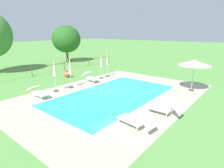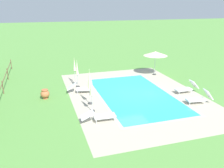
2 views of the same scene
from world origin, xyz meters
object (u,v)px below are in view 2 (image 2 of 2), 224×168
Objects in this scene: patio_umbrella_open_foreground at (155,54)px; patio_umbrella_closed_row_east at (77,70)px; sun_lounger_north_near_steps at (81,88)px; sun_lounger_north_mid at (187,88)px; patio_umbrella_closed_row_centre at (75,67)px; terracotta_urn_near_fence at (45,94)px; sun_lounger_north_end at (199,98)px; sun_lounger_north_far at (100,116)px; patio_umbrella_closed_row_mid_west at (92,89)px; patio_umbrella_closed_row_west at (90,82)px.

patio_umbrella_open_foreground reaches higher than patio_umbrella_closed_row_east.
sun_lounger_north_mid is at bearing -107.06° from sun_lounger_north_near_steps.
patio_umbrella_closed_row_centre is at bearing 93.32° from patio_umbrella_open_foreground.
terracotta_urn_near_fence is at bearing 124.72° from patio_umbrella_closed_row_east.
sun_lounger_north_end reaches higher than terracotta_urn_near_fence.
terracotta_urn_near_fence is (-2.86, 2.66, -1.09)m from patio_umbrella_closed_row_centre.
sun_lounger_north_far and terracotta_urn_near_fence have the same top height.
terracotta_urn_near_fence is (4.07, 10.22, -0.01)m from sun_lounger_north_end.
sun_lounger_north_far is 0.91× the size of patio_umbrella_closed_row_centre.
sun_lounger_north_far is 1.90m from patio_umbrella_closed_row_mid_west.
terracotta_urn_near_fence is at bearing 32.26° from sun_lounger_north_far.
patio_umbrella_open_foreground is at bearing -55.44° from patio_umbrella_closed_row_west.
patio_umbrella_closed_row_centre reaches higher than sun_lounger_north_end.
patio_umbrella_open_foreground reaches higher than sun_lounger_north_near_steps.
sun_lounger_north_far is 0.85× the size of patio_umbrella_closed_row_west.
patio_umbrella_closed_row_west is (0.06, 7.67, 1.24)m from sun_lounger_north_mid.
patio_umbrella_closed_row_west is at bearing -174.82° from sun_lounger_north_near_steps.
patio_umbrella_closed_row_mid_west is (-1.22, 7.81, 1.18)m from sun_lounger_north_mid.
patio_umbrella_closed_row_west is at bearing 73.31° from sun_lounger_north_end.
patio_umbrella_closed_row_west reaches higher than patio_umbrella_closed_row_mid_west.
sun_lounger_north_far is at bearing 179.51° from patio_umbrella_closed_row_west.
sun_lounger_north_end is 0.82× the size of patio_umbrella_closed_row_east.
sun_lounger_north_end is at bearing 177.84° from patio_umbrella_open_foreground.
sun_lounger_north_mid is 0.83× the size of patio_umbrella_closed_row_east.
sun_lounger_north_near_steps is at bearing 58.80° from sun_lounger_north_end.
patio_umbrella_closed_row_mid_west reaches higher than sun_lounger_north_end.
patio_umbrella_closed_row_mid_west is at bearing 98.87° from sun_lounger_north_mid.
terracotta_urn_near_fence is (-0.46, 2.73, 0.01)m from sun_lounger_north_near_steps.
sun_lounger_north_far is (-2.67, 7.69, -0.04)m from sun_lounger_north_mid.
sun_lounger_north_mid is at bearing -121.17° from patio_umbrella_closed_row_centre.
terracotta_urn_near_fence is at bearing 68.27° from sun_lounger_north_end.
patio_umbrella_closed_row_centre is at bearing 47.50° from sun_lounger_north_end.
sun_lounger_north_near_steps is 2.64m from patio_umbrella_closed_row_centre.
patio_umbrella_closed_row_centre is 3.24× the size of terracotta_urn_near_fence.
patio_umbrella_closed_row_centre reaches higher than terracotta_urn_near_fence.
patio_umbrella_closed_row_east is (-0.97, -0.06, 0.01)m from patio_umbrella_closed_row_centre.
sun_lounger_north_near_steps is 1.09× the size of sun_lounger_north_end.
patio_umbrella_closed_row_mid_west reaches higher than sun_lounger_north_far.
sun_lounger_north_near_steps is 0.90× the size of patio_umbrella_closed_row_centre.
patio_umbrella_closed_row_centre reaches higher than sun_lounger_north_near_steps.
sun_lounger_north_mid is at bearing -90.47° from patio_umbrella_closed_row_west.
patio_umbrella_open_foreground reaches higher than sun_lounger_north_mid.
patio_umbrella_closed_row_west is 1.29m from patio_umbrella_closed_row_mid_west.
sun_lounger_north_end is (-4.54, -7.49, 0.02)m from sun_lounger_north_near_steps.
terracotta_urn_near_fence is at bearing 57.27° from patio_umbrella_closed_row_west.
sun_lounger_north_far is 11.11m from patio_umbrella_open_foreground.
sun_lounger_north_end is at bearing -85.66° from sun_lounger_north_far.
patio_umbrella_closed_row_west is (2.18, 7.27, 1.23)m from sun_lounger_north_end.
sun_lounger_north_end is 7.69m from patio_umbrella_closed_row_west.
sun_lounger_north_end is at bearing -128.45° from patio_umbrella_closed_row_east.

